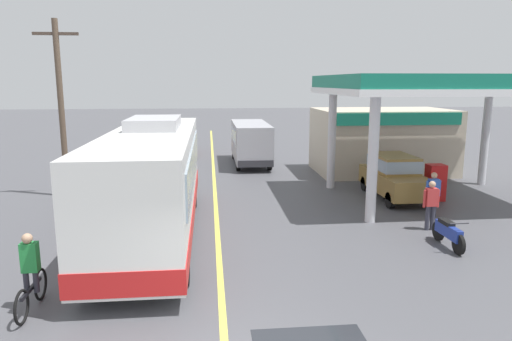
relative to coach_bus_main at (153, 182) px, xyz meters
name	(u,v)px	position (x,y,z in m)	size (l,w,h in m)	color
ground	(213,166)	(2.00, 12.29, -1.72)	(120.00, 120.00, 0.00)	#4C4C51
lane_divider_stripe	(214,184)	(2.00, 7.29, -1.72)	(0.16, 50.00, 0.01)	#D8CC4C
coach_bus_main	(153,182)	(0.00, 0.00, 0.00)	(2.60, 11.04, 3.69)	white
gas_station_roadside	(397,127)	(11.06, 7.56, 0.91)	(9.10, 11.95, 5.10)	#147259
car_at_pump	(394,174)	(9.50, 3.91, -0.71)	(1.70, 4.20, 1.82)	olive
minibus_opposing_lane	(251,139)	(4.24, 12.76, -0.25)	(2.04, 6.13, 2.44)	#A5A5AD
cyclist_on_shoulder	(31,276)	(-2.05, -4.84, -0.94)	(0.34, 1.82, 1.72)	black
motorcycle_parked_forecourt	(448,233)	(8.79, -2.03, -1.28)	(0.55, 1.80, 0.92)	black
pedestrian_near_pump	(431,203)	(9.01, -0.42, -0.79)	(0.55, 0.22, 1.66)	#33333F
pedestrian_by_shop	(433,192)	(9.77, 0.98, -0.79)	(0.55, 0.22, 1.66)	#33333F
car_trailing_behind_bus	(175,139)	(-0.49, 17.29, -0.71)	(1.70, 4.20, 1.82)	maroon
utility_pole_roadside	(61,106)	(-4.31, 5.64, 2.13)	(1.80, 0.24, 7.35)	brown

